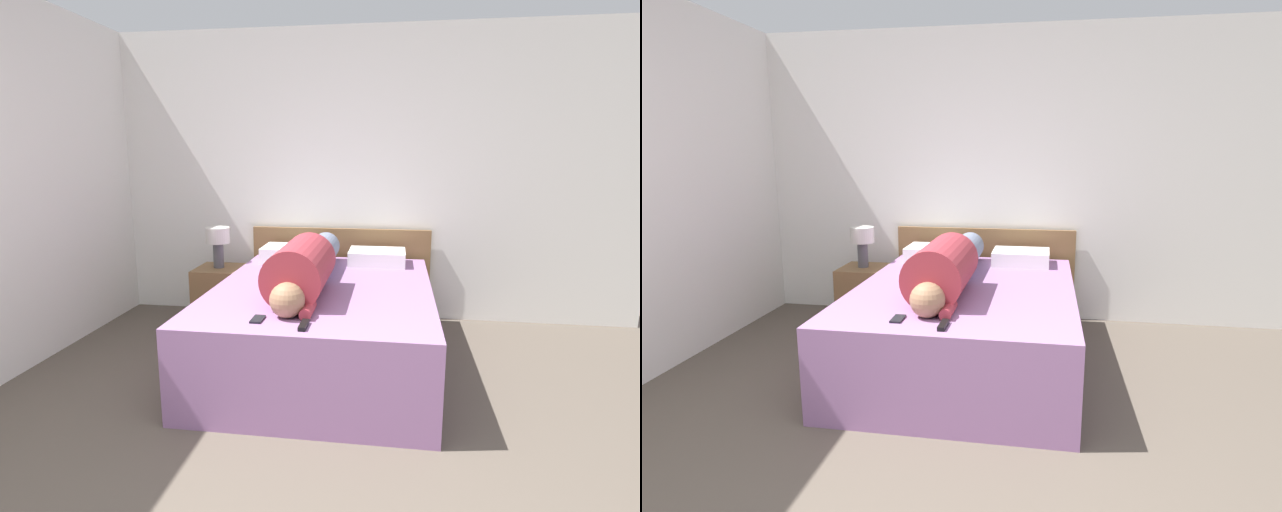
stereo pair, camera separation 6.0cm
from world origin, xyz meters
TOP-DOWN VIEW (x-y plane):
  - wall_back at (0.00, 3.33)m, footprint 5.31×0.06m
  - bed at (0.01, 2.15)m, footprint 1.53×2.05m
  - headboard at (0.01, 3.26)m, footprint 1.65×0.04m
  - nightstand at (-1.01, 2.80)m, footprint 0.39×0.42m
  - table_lamp at (-1.01, 2.80)m, footprint 0.20×0.20m
  - person_lying at (-0.10, 2.07)m, footprint 0.38×1.75m
  - pillow_near_headboard at (-0.38, 2.93)m, footprint 0.50×0.37m
  - pillow_second at (0.36, 2.93)m, footprint 0.47×0.37m
  - tv_remote at (0.02, 1.28)m, footprint 0.04×0.15m
  - cell_phone at (-0.26, 1.35)m, footprint 0.06×0.13m

SIDE VIEW (x-z plane):
  - nightstand at x=-1.01m, z-range 0.00..0.54m
  - bed at x=0.01m, z-range 0.00..0.58m
  - headboard at x=0.01m, z-range 0.00..0.83m
  - cell_phone at x=-0.26m, z-range 0.58..0.60m
  - tv_remote at x=0.02m, z-range 0.58..0.61m
  - pillow_second at x=0.36m, z-range 0.58..0.70m
  - pillow_near_headboard at x=-0.38m, z-range 0.58..0.72m
  - person_lying at x=-0.10m, z-range 0.56..0.93m
  - table_lamp at x=-1.01m, z-range 0.60..0.96m
  - wall_back at x=0.00m, z-range 0.00..2.60m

